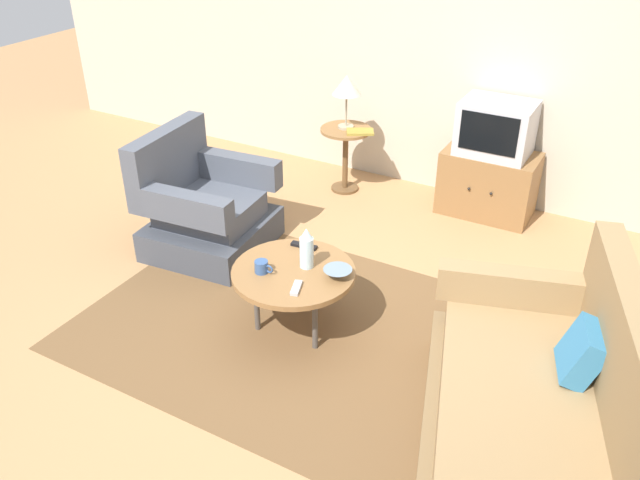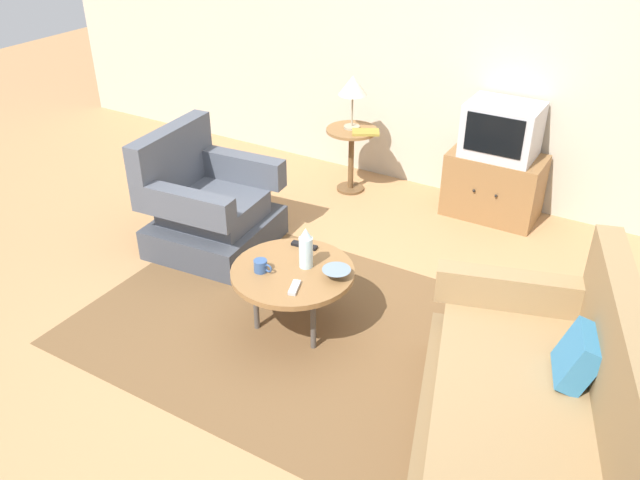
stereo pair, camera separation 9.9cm
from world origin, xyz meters
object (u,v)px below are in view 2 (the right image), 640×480
object	(u,v)px
tv_remote_dark	(304,245)
vase	(306,248)
couch	(531,435)
bowl	(336,273)
book	(366,132)
coffee_table	(293,274)
television	(502,130)
tv_remote_silver	(294,288)
tv_stand	(494,185)
mug	(261,266)
side_table	(351,147)
table_lamp	(353,87)
armchair	(207,208)

from	to	relation	value
tv_remote_dark	vase	bearing A→B (deg)	119.30
couch	bowl	bearing A→B (deg)	52.40
bowl	book	size ratio (longest dim) A/B	0.64
coffee_table	television	world-z (taller)	television
vase	tv_remote_silver	size ratio (longest dim) A/B	1.82
couch	tv_stand	size ratio (longest dim) A/B	2.71
couch	tv_remote_silver	world-z (taller)	couch
bowl	coffee_table	bearing A→B (deg)	-166.74
tv_remote_silver	bowl	bearing A→B (deg)	128.33
bowl	tv_remote_silver	size ratio (longest dim) A/B	1.18
couch	tv_remote_dark	bearing A→B (deg)	50.31
tv_remote_dark	tv_remote_silver	world-z (taller)	same
mug	bowl	xyz separation A→B (m)	(0.43, 0.18, -0.01)
side_table	table_lamp	world-z (taller)	table_lamp
table_lamp	bowl	size ratio (longest dim) A/B	2.65
mug	side_table	bearing A→B (deg)	103.37
couch	television	distance (m)	2.84
television	vase	bearing A→B (deg)	-104.81
vase	tv_remote_dark	size ratio (longest dim) A/B	1.51
mug	tv_remote_dark	xyz separation A→B (m)	(0.07, 0.38, -0.03)
armchair	tv_remote_silver	bearing A→B (deg)	55.11
table_lamp	tv_remote_dark	bearing A→B (deg)	-71.39
side_table	tv_remote_silver	size ratio (longest dim) A/B	3.95
coffee_table	tv_remote_dark	size ratio (longest dim) A/B	4.30
table_lamp	tv_remote_silver	distance (m)	2.36
armchair	book	xyz separation A→B (m)	(0.64, 1.39, 0.29)
mug	tv_remote_silver	bearing A→B (deg)	-11.30
armchair	tv_stand	xyz separation A→B (m)	(1.75, 1.61, -0.04)
bowl	book	distance (m)	2.04
tv_stand	bowl	bearing A→B (deg)	-98.90
coffee_table	side_table	size ratio (longest dim) A/B	1.31
side_table	tv_remote_silver	xyz separation A→B (m)	(0.78, -2.15, 0.04)
coffee_table	tv_stand	size ratio (longest dim) A/B	1.01
table_lamp	bowl	bearing A→B (deg)	-64.09
armchair	book	world-z (taller)	armchair
coffee_table	television	xyz separation A→B (m)	(0.60, 2.17, 0.35)
television	mug	xyz separation A→B (m)	(-0.76, -2.29, -0.28)
tv_remote_dark	bowl	bearing A→B (deg)	144.83
mug	book	world-z (taller)	book
tv_stand	tv_remote_dark	xyz separation A→B (m)	(-0.69, -1.90, 0.18)
table_lamp	tv_remote_silver	bearing A→B (deg)	-70.05
tv_stand	tv_remote_silver	bearing A→B (deg)	-101.65
couch	bowl	distance (m)	1.45
side_table	tv_remote_dark	size ratio (longest dim) A/B	3.29
book	table_lamp	bearing A→B (deg)	134.58
couch	armchair	bearing A→B (deg)	53.08
armchair	tv_remote_silver	size ratio (longest dim) A/B	6.24
armchair	side_table	xyz separation A→B (m)	(0.49, 1.42, 0.11)
table_lamp	tv_remote_dark	world-z (taller)	table_lamp
tv_stand	television	size ratio (longest dim) A/B	1.34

